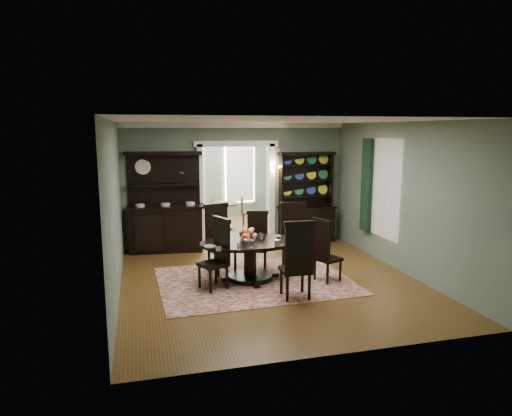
{
  "coord_description": "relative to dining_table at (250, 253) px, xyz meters",
  "views": [
    {
      "loc": [
        -2.35,
        -8.0,
        2.85
      ],
      "look_at": [
        -0.11,
        0.6,
        1.31
      ],
      "focal_mm": 32.0,
      "sensor_mm": 36.0,
      "label": 1
    }
  ],
  "objects": [
    {
      "name": "room",
      "position": [
        0.34,
        -0.11,
        1.05
      ],
      "size": [
        5.51,
        6.01,
        3.01
      ],
      "color": "brown",
      "rests_on": "ground"
    },
    {
      "name": "parlor_chair_right",
      "position": [
        1.02,
        4.72,
        -0.06
      ],
      "size": [
        0.41,
        0.4,
        0.88
      ],
      "rotation": [
        0.0,
        0.0,
        -1.91
      ],
      "color": "#563718",
      "rests_on": "parlor_floor"
    },
    {
      "name": "doorway_trim",
      "position": [
        0.34,
        2.84,
        1.09
      ],
      "size": [
        2.08,
        0.25,
        2.57
      ],
      "color": "white",
      "rests_on": "floor"
    },
    {
      "name": "chair_far_right",
      "position": [
        1.02,
        0.44,
        0.2
      ],
      "size": [
        0.61,
        0.59,
        1.38
      ],
      "rotation": [
        0.0,
        0.0,
        2.9
      ],
      "color": "black",
      "rests_on": "rug"
    },
    {
      "name": "rug",
      "position": [
        0.06,
        -0.11,
        -0.52
      ],
      "size": [
        3.65,
        2.79,
        0.01
      ],
      "primitive_type": "cube",
      "rotation": [
        0.0,
        0.0,
        0.03
      ],
      "color": "maroon",
      "rests_on": "floor"
    },
    {
      "name": "parlor_table",
      "position": [
        0.33,
        4.46,
        -0.02
      ],
      "size": [
        0.84,
        0.84,
        0.78
      ],
      "color": "#563718",
      "rests_on": "parlor_floor"
    },
    {
      "name": "right_window",
      "position": [
        3.04,
        0.77,
        1.07
      ],
      "size": [
        0.15,
        1.47,
        2.12
      ],
      "color": "white",
      "rests_on": "wall_right"
    },
    {
      "name": "chair_end_right",
      "position": [
        1.31,
        -0.47,
        0.11
      ],
      "size": [
        0.57,
        0.58,
        1.22
      ],
      "rotation": [
        0.0,
        0.0,
        -1.18
      ],
      "color": "black",
      "rests_on": "rug"
    },
    {
      "name": "chair_far_mid",
      "position": [
        0.33,
        0.71,
        0.1
      ],
      "size": [
        0.55,
        0.53,
        1.19
      ],
      "rotation": [
        0.0,
        0.0,
        2.83
      ],
      "color": "black",
      "rests_on": "rug"
    },
    {
      "name": "centerpiece",
      "position": [
        -0.06,
        -0.07,
        0.31
      ],
      "size": [
        1.6,
        1.03,
        0.26
      ],
      "color": "silver",
      "rests_on": "dining_table"
    },
    {
      "name": "dining_table",
      "position": [
        0.0,
        0.0,
        0.0
      ],
      "size": [
        1.94,
        1.8,
        0.76
      ],
      "rotation": [
        0.0,
        0.0,
        0.01
      ],
      "color": "black",
      "rests_on": "rug"
    },
    {
      "name": "parlor_chair_left",
      "position": [
        -0.09,
        4.68,
        -0.02
      ],
      "size": [
        0.41,
        0.4,
        0.95
      ],
      "rotation": [
        0.0,
        0.0,
        1.48
      ],
      "color": "#563718",
      "rests_on": "parlor_floor"
    },
    {
      "name": "sideboard",
      "position": [
        -1.42,
        2.57,
        0.29
      ],
      "size": [
        1.83,
        0.79,
        2.34
      ],
      "rotation": [
        0.0,
        0.0,
        -0.09
      ],
      "color": "black",
      "rests_on": "floor"
    },
    {
      "name": "parlor",
      "position": [
        0.34,
        5.38,
        0.99
      ],
      "size": [
        3.51,
        3.5,
        3.01
      ],
      "color": "brown",
      "rests_on": "ground"
    },
    {
      "name": "chair_near",
      "position": [
        0.51,
        -1.23,
        0.2
      ],
      "size": [
        0.53,
        0.51,
        1.38
      ],
      "rotation": [
        0.0,
        0.0,
        -0.05
      ],
      "color": "black",
      "rests_on": "rug"
    },
    {
      "name": "chair_far_left",
      "position": [
        -0.49,
        0.64,
        0.2
      ],
      "size": [
        0.64,
        0.63,
        1.39
      ],
      "rotation": [
        0.0,
        0.0,
        3.47
      ],
      "color": "black",
      "rests_on": "rug"
    },
    {
      "name": "wall_sconce",
      "position": [
        1.29,
        2.69,
        1.36
      ],
      "size": [
        0.27,
        0.21,
        0.21
      ],
      "color": "gold",
      "rests_on": "back_wall_right"
    },
    {
      "name": "welsh_dresser",
      "position": [
        2.12,
        2.6,
        0.3
      ],
      "size": [
        1.48,
        0.58,
        2.28
      ],
      "rotation": [
        0.0,
        0.0,
        0.03
      ],
      "color": "black",
      "rests_on": "floor"
    },
    {
      "name": "chair_end_left",
      "position": [
        -0.67,
        -0.29,
        0.15
      ],
      "size": [
        0.61,
        0.62,
        1.29
      ],
      "rotation": [
        0.0,
        0.0,
        2.0
      ],
      "color": "black",
      "rests_on": "rug"
    }
  ]
}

